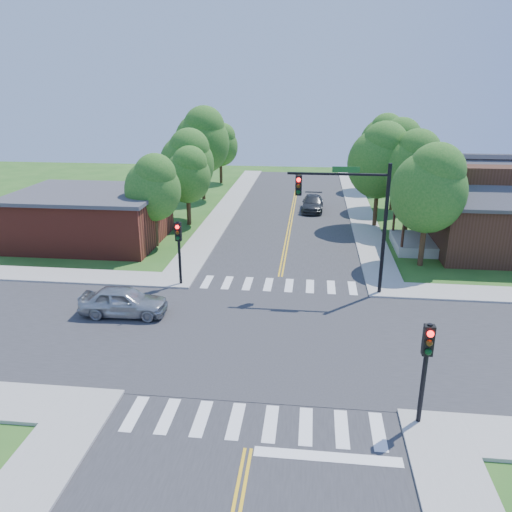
# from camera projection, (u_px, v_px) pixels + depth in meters

# --- Properties ---
(ground) EXTENTS (100.00, 100.00, 0.00)m
(ground) POSITION_uv_depth(u_px,v_px,m) (269.00, 337.00, 22.89)
(ground) COLOR #26561B
(ground) RESTS_ON ground
(road_ns) EXTENTS (10.00, 90.00, 0.04)m
(road_ns) POSITION_uv_depth(u_px,v_px,m) (269.00, 337.00, 22.88)
(road_ns) COLOR #2D2D30
(road_ns) RESTS_ON ground
(road_ew) EXTENTS (90.00, 10.00, 0.04)m
(road_ew) POSITION_uv_depth(u_px,v_px,m) (269.00, 336.00, 22.88)
(road_ew) COLOR #2D2D30
(road_ew) RESTS_ON ground
(intersection_patch) EXTENTS (10.20, 10.20, 0.06)m
(intersection_patch) POSITION_uv_depth(u_px,v_px,m) (269.00, 337.00, 22.89)
(intersection_patch) COLOR #2D2D30
(intersection_patch) RESTS_ON ground
(sidewalk_ne) EXTENTS (40.00, 40.00, 0.14)m
(sidewalk_ne) POSITION_uv_depth(u_px,v_px,m) (506.00, 244.00, 36.02)
(sidewalk_ne) COLOR #9E9B93
(sidewalk_ne) RESTS_ON ground
(sidewalk_nw) EXTENTS (40.00, 40.00, 0.14)m
(sidewalk_nw) POSITION_uv_depth(u_px,v_px,m) (88.00, 230.00, 39.42)
(sidewalk_nw) COLOR #9E9B93
(sidewalk_nw) RESTS_ON ground
(crosswalk_north) EXTENTS (8.85, 2.00, 0.01)m
(crosswalk_north) POSITION_uv_depth(u_px,v_px,m) (279.00, 285.00, 28.70)
(crosswalk_north) COLOR white
(crosswalk_north) RESTS_ON ground
(crosswalk_south) EXTENTS (8.85, 2.00, 0.01)m
(crosswalk_south) POSITION_uv_depth(u_px,v_px,m) (253.00, 422.00, 17.06)
(crosswalk_south) COLOR white
(crosswalk_south) RESTS_ON ground
(centerline) EXTENTS (0.30, 90.00, 0.01)m
(centerline) POSITION_uv_depth(u_px,v_px,m) (269.00, 336.00, 22.88)
(centerline) COLOR yellow
(centerline) RESTS_ON ground
(stop_bar) EXTENTS (4.60, 0.45, 0.09)m
(stop_bar) POSITION_uv_depth(u_px,v_px,m) (327.00, 458.00, 15.49)
(stop_bar) COLOR white
(stop_bar) RESTS_ON ground
(signal_mast_ne) EXTENTS (5.30, 0.42, 7.20)m
(signal_mast_ne) POSITION_uv_depth(u_px,v_px,m) (354.00, 208.00, 26.13)
(signal_mast_ne) COLOR black
(signal_mast_ne) RESTS_ON ground
(signal_pole_se) EXTENTS (0.34, 0.42, 3.80)m
(signal_pole_se) POSITION_uv_depth(u_px,v_px,m) (426.00, 356.00, 16.14)
(signal_pole_se) COLOR black
(signal_pole_se) RESTS_ON ground
(signal_pole_nw) EXTENTS (0.34, 0.42, 3.80)m
(signal_pole_nw) POSITION_uv_depth(u_px,v_px,m) (179.00, 241.00, 27.86)
(signal_pole_nw) COLOR black
(signal_pole_nw) RESTS_ON ground
(house_ne) EXTENTS (13.05, 8.80, 7.11)m
(house_ne) POSITION_uv_depth(u_px,v_px,m) (512.00, 204.00, 33.55)
(house_ne) COLOR #371E13
(house_ne) RESTS_ON ground
(building_nw) EXTENTS (10.40, 8.40, 3.73)m
(building_nw) POSITION_uv_depth(u_px,v_px,m) (91.00, 216.00, 36.19)
(building_nw) COLOR maroon
(building_nw) RESTS_ON ground
(tree_e_a) EXTENTS (4.58, 4.35, 7.79)m
(tree_e_a) POSITION_uv_depth(u_px,v_px,m) (430.00, 187.00, 30.21)
(tree_e_a) COLOR #382314
(tree_e_a) RESTS_ON ground
(tree_e_b) EXTENTS (4.67, 4.44, 7.94)m
(tree_e_b) POSITION_uv_depth(u_px,v_px,m) (413.00, 165.00, 37.47)
(tree_e_b) COLOR #382314
(tree_e_b) RESTS_ON ground
(tree_e_c) EXTENTS (4.88, 4.64, 8.30)m
(tree_e_c) POSITION_uv_depth(u_px,v_px,m) (397.00, 150.00, 44.25)
(tree_e_c) COLOR #382314
(tree_e_c) RESTS_ON ground
(tree_e_d) EXTENTS (4.81, 4.57, 8.18)m
(tree_e_d) POSITION_uv_depth(u_px,v_px,m) (384.00, 140.00, 52.51)
(tree_e_d) COLOR #382314
(tree_e_d) RESTS_ON ground
(tree_w_a) EXTENTS (3.89, 3.69, 6.61)m
(tree_w_a) POSITION_uv_depth(u_px,v_px,m) (153.00, 186.00, 34.30)
(tree_w_a) COLOR #382314
(tree_w_a) RESTS_ON ground
(tree_w_b) EXTENTS (4.52, 4.29, 7.68)m
(tree_w_b) POSITION_uv_depth(u_px,v_px,m) (188.00, 160.00, 41.02)
(tree_w_b) COLOR #382314
(tree_w_b) RESTS_ON ground
(tree_w_c) EXTENTS (5.36, 5.09, 9.10)m
(tree_w_c) POSITION_uv_depth(u_px,v_px,m) (203.00, 139.00, 48.19)
(tree_w_c) COLOR #382314
(tree_w_c) RESTS_ON ground
(tree_w_d) EXTENTS (4.04, 3.84, 6.86)m
(tree_w_d) POSITION_uv_depth(u_px,v_px,m) (221.00, 144.00, 57.03)
(tree_w_d) COLOR #382314
(tree_w_d) RESTS_ON ground
(tree_house) EXTENTS (4.93, 4.69, 8.39)m
(tree_house) POSITION_uv_depth(u_px,v_px,m) (381.00, 159.00, 38.68)
(tree_house) COLOR #382314
(tree_house) RESTS_ON ground
(tree_bldg) EXTENTS (3.80, 3.61, 6.46)m
(tree_bldg) POSITION_uv_depth(u_px,v_px,m) (188.00, 173.00, 39.77)
(tree_bldg) COLOR #382314
(tree_bldg) RESTS_ON ground
(car_silver) EXTENTS (2.04, 4.45, 1.48)m
(car_silver) POSITION_uv_depth(u_px,v_px,m) (124.00, 302.00, 24.79)
(car_silver) COLOR #A5A9AC
(car_silver) RESTS_ON ground
(car_dgrey) EXTENTS (2.14, 4.73, 1.34)m
(car_dgrey) POSITION_uv_depth(u_px,v_px,m) (313.00, 204.00, 45.35)
(car_dgrey) COLOR #2E3033
(car_dgrey) RESTS_ON ground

